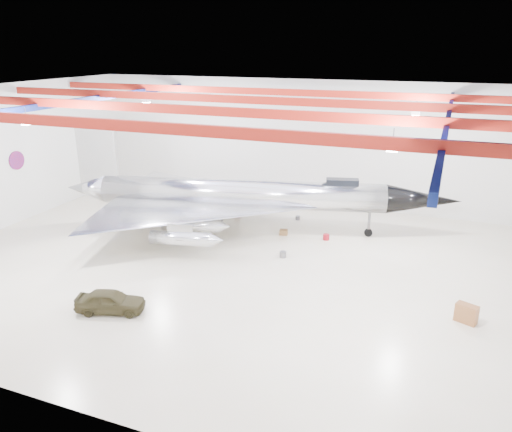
% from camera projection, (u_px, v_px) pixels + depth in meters
% --- Properties ---
extents(floor, '(40.00, 40.00, 0.00)m').
position_uv_depth(floor, '(235.00, 265.00, 32.90)').
color(floor, beige).
rests_on(floor, ground).
extents(wall_back, '(40.00, 0.00, 40.00)m').
position_uv_depth(wall_back, '(302.00, 143.00, 44.31)').
color(wall_back, silver).
rests_on(wall_back, floor).
extents(ceiling, '(40.00, 40.00, 0.00)m').
position_uv_depth(ceiling, '(233.00, 95.00, 29.32)').
color(ceiling, '#0A0F38').
rests_on(ceiling, wall_back).
extents(ceiling_structure, '(39.50, 29.50, 1.08)m').
position_uv_depth(ceiling_structure, '(233.00, 106.00, 29.54)').
color(ceiling_structure, maroon).
rests_on(ceiling_structure, ceiling).
extents(wall_roundel, '(0.10, 1.50, 1.50)m').
position_uv_depth(wall_roundel, '(17.00, 160.00, 39.91)').
color(wall_roundel, '#B21414').
rests_on(wall_roundel, wall_left).
extents(jet_aircraft, '(29.77, 20.95, 8.24)m').
position_uv_depth(jet_aircraft, '(241.00, 198.00, 38.12)').
color(jet_aircraft, silver).
rests_on(jet_aircraft, floor).
extents(jeep, '(4.00, 2.59, 1.27)m').
position_uv_depth(jeep, '(110.00, 301.00, 26.99)').
color(jeep, '#38331C').
rests_on(jeep, floor).
extents(desk, '(1.23, 0.93, 1.01)m').
position_uv_depth(desk, '(466.00, 314.00, 26.00)').
color(desk, brown).
rests_on(desk, floor).
extents(toolbox_red, '(0.48, 0.41, 0.29)m').
position_uv_depth(toolbox_red, '(238.00, 215.00, 42.07)').
color(toolbox_red, maroon).
rests_on(toolbox_red, floor).
extents(engine_drum, '(0.55, 0.55, 0.41)m').
position_uv_depth(engine_drum, '(283.00, 254.00, 34.07)').
color(engine_drum, '#59595B').
rests_on(engine_drum, floor).
extents(crate_small, '(0.41, 0.34, 0.28)m').
position_uv_depth(crate_small, '(220.00, 220.00, 41.04)').
color(crate_small, '#59595B').
rests_on(crate_small, floor).
extents(tool_chest, '(0.58, 0.58, 0.43)m').
position_uv_depth(tool_chest, '(326.00, 237.00, 37.12)').
color(tool_chest, maroon).
rests_on(tool_chest, floor).
extents(oil_barrel, '(0.65, 0.56, 0.41)m').
position_uv_depth(oil_barrel, '(284.00, 232.00, 38.10)').
color(oil_barrel, olive).
rests_on(oil_barrel, floor).
extents(spares_box, '(0.41, 0.41, 0.33)m').
position_uv_depth(spares_box, '(298.00, 218.00, 41.36)').
color(spares_box, '#59595B').
rests_on(spares_box, floor).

